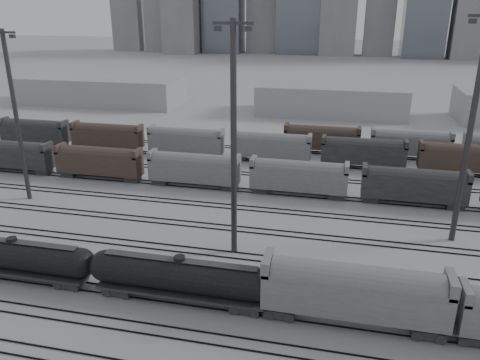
% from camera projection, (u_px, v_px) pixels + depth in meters
% --- Properties ---
extents(ground, '(900.00, 900.00, 0.00)m').
position_uv_depth(ground, '(180.00, 306.00, 45.89)').
color(ground, silver).
rests_on(ground, ground).
extents(tracks, '(220.00, 71.50, 0.16)m').
position_uv_depth(tracks, '(225.00, 229.00, 61.88)').
color(tracks, black).
rests_on(tracks, ground).
extents(tank_car_a, '(18.71, 3.12, 4.62)m').
position_uv_depth(tank_car_a, '(15.00, 256.00, 49.90)').
color(tank_car_a, black).
rests_on(tank_car_a, ground).
extents(tank_car_b, '(19.26, 3.21, 4.76)m').
position_uv_depth(tank_car_b, '(180.00, 276.00, 45.90)').
color(tank_car_b, black).
rests_on(tank_car_b, ground).
extents(hopper_car_a, '(16.66, 3.31, 5.96)m').
position_uv_depth(hopper_car_a, '(354.00, 290.00, 42.06)').
color(hopper_car_a, black).
rests_on(hopper_car_a, ground).
extents(light_mast_b, '(4.00, 0.64, 25.02)m').
position_uv_depth(light_mast_b, '(16.00, 114.00, 67.63)').
color(light_mast_b, '#333335').
rests_on(light_mast_b, ground).
extents(light_mast_c, '(4.27, 0.68, 26.67)m').
position_uv_depth(light_mast_c, '(234.00, 138.00, 51.48)').
color(light_mast_c, '#333335').
rests_on(light_mast_c, ground).
extents(light_mast_d, '(4.38, 0.70, 27.35)m').
position_uv_depth(light_mast_d, '(471.00, 128.00, 54.22)').
color(light_mast_d, '#333335').
rests_on(light_mast_d, ground).
extents(bg_string_near, '(151.00, 3.00, 5.60)m').
position_uv_depth(bg_string_near, '(299.00, 178.00, 72.52)').
color(bg_string_near, gray).
rests_on(bg_string_near, ground).
extents(bg_string_mid, '(151.00, 3.00, 5.60)m').
position_uv_depth(bg_string_mid, '(363.00, 153.00, 85.04)').
color(bg_string_mid, black).
rests_on(bg_string_mid, ground).
extents(bg_string_far, '(66.00, 3.00, 5.60)m').
position_uv_depth(bg_string_far, '(457.00, 148.00, 88.65)').
color(bg_string_far, '#47362D').
rests_on(bg_string_far, ground).
extents(warehouse_left, '(50.00, 18.00, 8.00)m').
position_uv_depth(warehouse_left, '(101.00, 90.00, 144.20)').
color(warehouse_left, '#9D9DA0').
rests_on(warehouse_left, ground).
extents(warehouse_mid, '(40.00, 18.00, 8.00)m').
position_uv_depth(warehouse_mid, '(331.00, 100.00, 129.34)').
color(warehouse_mid, '#9D9DA0').
rests_on(warehouse_mid, ground).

